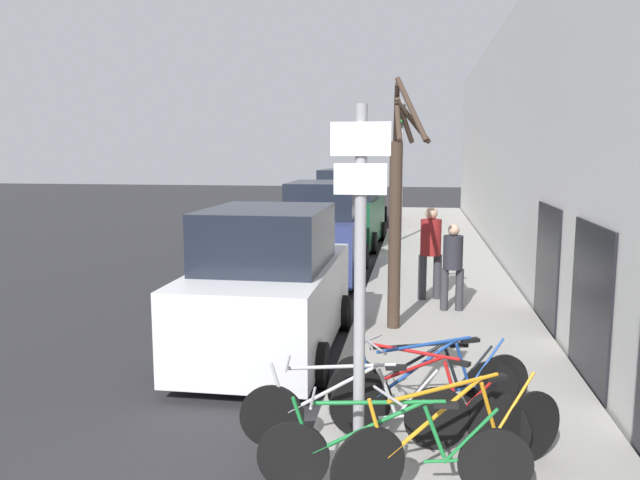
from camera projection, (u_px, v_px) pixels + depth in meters
name	position (u px, v px, depth m)	size (l,w,h in m)	color
ground_plane	(325.00, 286.00, 14.23)	(80.00, 80.00, 0.00)	#28282B
sidewalk_curb	(437.00, 264.00, 16.56)	(3.20, 32.00, 0.15)	#9E9B93
building_facade	(510.00, 144.00, 15.78)	(0.23, 32.00, 6.50)	silver
signpost	(360.00, 280.00, 5.35)	(0.50, 0.12, 3.30)	#939399
bicycle_0	(393.00, 454.00, 5.26)	(2.33, 0.44, 0.87)	black
bicycle_1	(456.00, 440.00, 5.45)	(2.04, 1.41, 0.95)	black
bicycle_2	(354.00, 412.00, 6.10)	(2.24, 0.46, 0.88)	black
bicycle_3	(422.00, 398.00, 6.41)	(2.00, 1.16, 0.90)	black
bicycle_4	(434.00, 388.00, 6.64)	(2.12, 1.11, 0.94)	black
bicycle_5	(424.00, 384.00, 6.83)	(2.08, 0.60, 0.86)	black
parked_car_0	(270.00, 288.00, 9.41)	(2.12, 4.31, 2.23)	silver
parked_car_1	(325.00, 234.00, 14.96)	(1.98, 4.34, 2.34)	navy
parked_car_2	(349.00, 212.00, 20.00)	(2.20, 4.48, 2.48)	#144728
parked_car_3	(362.00, 200.00, 25.85)	(1.96, 4.42, 2.28)	maroon
pedestrian_near	(453.00, 261.00, 11.34)	(0.42, 0.35, 1.60)	#333338
pedestrian_far	(431.00, 246.00, 12.21)	(0.46, 0.41, 1.82)	#333338
street_tree	(397.00, 211.00, 10.10)	(0.67, 1.67, 4.06)	#3D2D23
traffic_light	(402.00, 152.00, 20.13)	(0.20, 0.30, 4.50)	#939399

